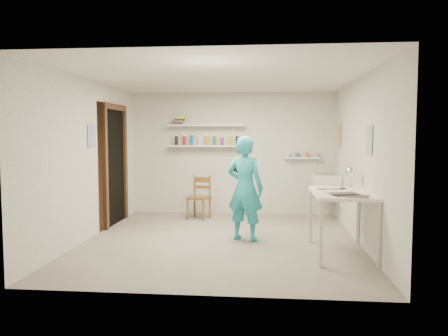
# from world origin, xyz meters

# --- Properties ---
(floor) EXTENTS (4.00, 4.50, 0.02)m
(floor) POSITION_xyz_m (0.00, 0.00, -0.01)
(floor) COLOR slate
(floor) RESTS_ON ground
(ceiling) EXTENTS (4.00, 4.50, 0.02)m
(ceiling) POSITION_xyz_m (0.00, 0.00, 2.41)
(ceiling) COLOR silver
(ceiling) RESTS_ON wall_back
(wall_back) EXTENTS (4.00, 0.02, 2.40)m
(wall_back) POSITION_xyz_m (0.00, 2.26, 1.20)
(wall_back) COLOR silver
(wall_back) RESTS_ON ground
(wall_front) EXTENTS (4.00, 0.02, 2.40)m
(wall_front) POSITION_xyz_m (0.00, -2.26, 1.20)
(wall_front) COLOR silver
(wall_front) RESTS_ON ground
(wall_left) EXTENTS (0.02, 4.50, 2.40)m
(wall_left) POSITION_xyz_m (-2.01, 0.00, 1.20)
(wall_left) COLOR silver
(wall_left) RESTS_ON ground
(wall_right) EXTENTS (0.02, 4.50, 2.40)m
(wall_right) POSITION_xyz_m (2.01, 0.00, 1.20)
(wall_right) COLOR silver
(wall_right) RESTS_ON ground
(doorway_recess) EXTENTS (0.02, 0.90, 2.00)m
(doorway_recess) POSITION_xyz_m (-1.99, 1.05, 1.00)
(doorway_recess) COLOR black
(doorway_recess) RESTS_ON wall_left
(corridor_box) EXTENTS (1.40, 1.50, 2.10)m
(corridor_box) POSITION_xyz_m (-2.70, 1.05, 1.05)
(corridor_box) COLOR brown
(corridor_box) RESTS_ON ground
(door_lintel) EXTENTS (0.06, 1.05, 0.10)m
(door_lintel) POSITION_xyz_m (-1.97, 1.05, 2.05)
(door_lintel) COLOR brown
(door_lintel) RESTS_ON wall_left
(door_jamb_near) EXTENTS (0.06, 0.10, 2.00)m
(door_jamb_near) POSITION_xyz_m (-1.97, 0.55, 1.00)
(door_jamb_near) COLOR brown
(door_jamb_near) RESTS_ON ground
(door_jamb_far) EXTENTS (0.06, 0.10, 2.00)m
(door_jamb_far) POSITION_xyz_m (-1.97, 1.55, 1.00)
(door_jamb_far) COLOR brown
(door_jamb_far) RESTS_ON ground
(shelf_lower) EXTENTS (1.50, 0.22, 0.03)m
(shelf_lower) POSITION_xyz_m (-0.50, 2.13, 1.35)
(shelf_lower) COLOR white
(shelf_lower) RESTS_ON wall_back
(shelf_upper) EXTENTS (1.50, 0.22, 0.03)m
(shelf_upper) POSITION_xyz_m (-0.50, 2.13, 1.75)
(shelf_upper) COLOR white
(shelf_upper) RESTS_ON wall_back
(ledge_shelf) EXTENTS (0.70, 0.14, 0.03)m
(ledge_shelf) POSITION_xyz_m (1.35, 2.17, 1.12)
(ledge_shelf) COLOR white
(ledge_shelf) RESTS_ON wall_back
(poster_left) EXTENTS (0.01, 0.28, 0.36)m
(poster_left) POSITION_xyz_m (-1.99, 0.05, 1.55)
(poster_left) COLOR #334C7F
(poster_left) RESTS_ON wall_left
(poster_right_a) EXTENTS (0.01, 0.34, 0.42)m
(poster_right_a) POSITION_xyz_m (1.99, 1.80, 1.55)
(poster_right_a) COLOR #995933
(poster_right_a) RESTS_ON wall_right
(poster_right_b) EXTENTS (0.01, 0.30, 0.38)m
(poster_right_b) POSITION_xyz_m (1.99, -0.55, 1.50)
(poster_right_b) COLOR #3F724C
(poster_right_b) RESTS_ON wall_right
(belfast_sink) EXTENTS (0.48, 0.60, 0.30)m
(belfast_sink) POSITION_xyz_m (1.75, 1.70, 0.70)
(belfast_sink) COLOR white
(belfast_sink) RESTS_ON wall_right
(man) EXTENTS (0.67, 0.56, 1.55)m
(man) POSITION_xyz_m (0.35, 0.04, 0.78)
(man) COLOR #25A9BC
(man) RESTS_ON ground
(wall_clock) EXTENTS (0.27, 0.14, 0.28)m
(wall_clock) POSITION_xyz_m (0.26, 0.24, 1.04)
(wall_clock) COLOR beige
(wall_clock) RESTS_ON man
(wooden_chair) EXTENTS (0.46, 0.45, 0.81)m
(wooden_chair) POSITION_xyz_m (-0.58, 1.58, 0.40)
(wooden_chair) COLOR brown
(wooden_chair) RESTS_ON ground
(work_table) EXTENTS (0.75, 1.24, 0.83)m
(work_table) POSITION_xyz_m (1.64, -0.62, 0.41)
(work_table) COLOR white
(work_table) RESTS_ON ground
(desk_lamp) EXTENTS (0.16, 0.16, 0.16)m
(desk_lamp) POSITION_xyz_m (1.85, -0.12, 1.05)
(desk_lamp) COLOR white
(desk_lamp) RESTS_ON work_table
(spray_cans) EXTENTS (1.31, 0.06, 0.17)m
(spray_cans) POSITION_xyz_m (-0.50, 2.13, 1.45)
(spray_cans) COLOR black
(spray_cans) RESTS_ON shelf_lower
(book_stack) EXTENTS (0.26, 0.14, 0.14)m
(book_stack) POSITION_xyz_m (-1.06, 2.13, 1.83)
(book_stack) COLOR red
(book_stack) RESTS_ON shelf_upper
(ledge_pots) EXTENTS (0.48, 0.07, 0.09)m
(ledge_pots) POSITION_xyz_m (1.35, 2.17, 1.18)
(ledge_pots) COLOR silver
(ledge_pots) RESTS_ON ledge_shelf
(papers) EXTENTS (0.30, 0.22, 0.03)m
(papers) POSITION_xyz_m (1.64, -0.62, 0.85)
(papers) COLOR silver
(papers) RESTS_ON work_table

